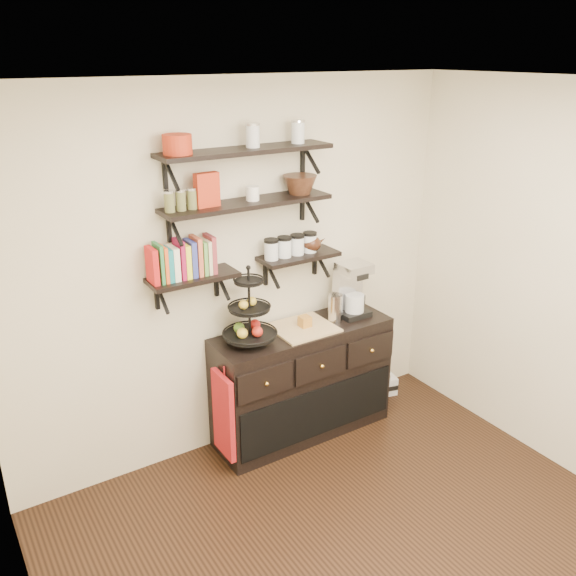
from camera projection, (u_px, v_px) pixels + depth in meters
The scene contains 21 objects.
ceiling at pixel (432, 87), 2.51m from camera, with size 3.50×3.50×0.02m, color white.
back_wall at pixel (240, 273), 4.38m from camera, with size 3.50×0.02×2.70m, color silver.
left_wall at pixel (35, 508), 2.13m from camera, with size 0.02×3.50×2.70m, color silver.
shelf_top at pixel (246, 151), 3.95m from camera, with size 1.20×0.27×0.23m.
shelf_mid at pixel (247, 204), 4.08m from camera, with size 1.20×0.27×0.23m.
shelf_low_left at pixel (193, 278), 4.05m from camera, with size 0.60×0.25×0.23m.
shelf_low_right at pixel (298, 257), 4.46m from camera, with size 0.60×0.25×0.23m.
cookbooks at pixel (184, 260), 3.97m from camera, with size 0.43×0.15×0.26m.
glass_canisters at pixel (291, 247), 4.40m from camera, with size 0.43×0.10×0.13m.
sideboard at pixel (302, 381), 4.71m from camera, with size 1.40×0.50×0.92m.
fruit_stand at pixel (250, 318), 4.26m from camera, with size 0.38×0.38×0.56m.
candle at pixel (305, 321), 4.54m from camera, with size 0.08×0.08×0.08m, color #A86F26.
coffee_maker at pixel (351, 290), 4.73m from camera, with size 0.23×0.22×0.43m.
thermal_carafe at pixel (335, 308), 4.63m from camera, with size 0.11×0.11×0.22m, color silver.
apron at pixel (224, 415), 4.27m from camera, with size 0.04×0.27×0.64m, color maroon.
radio at pixel (379, 385), 5.36m from camera, with size 0.33×0.24×0.18m.
recipe_box at pixel (207, 190), 3.88m from camera, with size 0.16×0.06×0.22m, color #AE2B13.
walnut_bowl at pixel (300, 185), 4.25m from camera, with size 0.24×0.24×0.13m, color black, non-canonical shape.
ramekins at pixel (253, 193), 4.07m from camera, with size 0.09×0.09×0.10m, color white.
teapot at pixel (312, 242), 4.49m from camera, with size 0.19×0.14×0.14m, color #331A0F, non-canonical shape.
red_pot at pixel (177, 144), 3.68m from camera, with size 0.18×0.18×0.12m, color #AE2B13.
Camera 1 is at (-1.91, -1.91, 2.84)m, focal length 38.00 mm.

